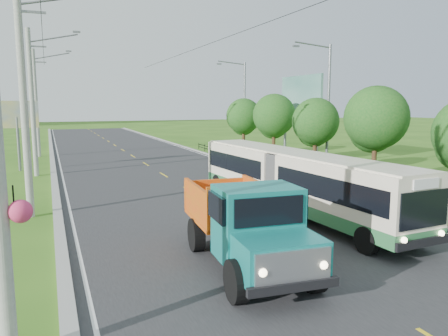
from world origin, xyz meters
TOP-DOWN VIEW (x-y plane):
  - ground at (0.00, 0.00)m, footprint 240.00×240.00m
  - road at (0.00, 20.00)m, footprint 14.00×120.00m
  - curb_left at (-7.20, 20.00)m, footprint 0.40×120.00m
  - curb_right at (7.15, 20.00)m, footprint 0.30×120.00m
  - edge_line_left at (-6.65, 20.00)m, footprint 0.12×120.00m
  - edge_line_right at (6.65, 20.00)m, footprint 0.12×120.00m
  - centre_dash at (0.00, 0.00)m, footprint 0.12×2.20m
  - railing_right at (8.00, 14.00)m, footprint 0.04×40.00m
  - pole_near at (-8.26, 9.00)m, footprint 3.51×0.32m
  - pole_mid at (-8.26, 21.00)m, footprint 3.51×0.32m
  - pole_far at (-8.26, 33.00)m, footprint 3.51×0.32m
  - tree_third at (9.86, 8.14)m, footprint 3.60×3.62m
  - tree_fourth at (9.86, 14.14)m, footprint 3.24×3.31m
  - tree_fifth at (9.86, 20.14)m, footprint 3.48×3.52m
  - tree_back at (9.86, 26.14)m, footprint 3.30×3.36m
  - streetlight_mid at (10.64, 14.00)m, footprint 3.02×0.20m
  - streetlight_far at (10.64, 28.00)m, footprint 3.02×0.20m
  - planter_near at (8.60, 6.00)m, footprint 0.64×0.64m
  - planter_mid at (8.60, 14.00)m, footprint 0.64×0.64m
  - planter_far at (8.60, 22.00)m, footprint 0.64×0.64m
  - billboard_left at (-9.50, 24.00)m, footprint 3.00×0.20m
  - billboard_right at (12.30, 20.00)m, footprint 0.24×6.00m
  - bus at (2.92, 5.35)m, footprint 3.18×14.38m
  - dump_truck at (-1.97, -0.06)m, footprint 2.91×6.54m

SIDE VIEW (x-z plane):
  - ground at x=0.00m, z-range 0.00..0.00m
  - road at x=0.00m, z-range 0.00..0.02m
  - edge_line_left at x=-6.65m, z-range 0.02..0.02m
  - edge_line_right at x=6.65m, z-range 0.02..0.02m
  - centre_dash at x=0.00m, z-range 0.02..0.02m
  - curb_right at x=7.15m, z-range 0.00..0.10m
  - curb_left at x=-7.20m, z-range 0.00..0.15m
  - planter_near at x=8.60m, z-range -0.05..0.62m
  - planter_mid at x=8.60m, z-range -0.05..0.62m
  - planter_far at x=8.60m, z-range -0.05..0.62m
  - railing_right at x=8.00m, z-range 0.00..0.60m
  - dump_truck at x=-1.97m, z-range 0.18..2.86m
  - bus at x=2.92m, z-range 0.28..3.03m
  - tree_fourth at x=9.86m, z-range 0.89..6.29m
  - tree_back at x=9.86m, z-range 0.90..6.40m
  - tree_fifth at x=9.86m, z-range 0.95..6.75m
  - billboard_left at x=-9.50m, z-range 1.27..6.47m
  - tree_third at x=9.86m, z-range 0.99..6.99m
  - streetlight_mid at x=10.64m, z-range 0.37..9.44m
  - streetlight_far at x=10.64m, z-range 0.37..9.44m
  - pole_near at x=-8.26m, z-range 0.09..10.09m
  - pole_mid at x=-8.26m, z-range 0.09..10.09m
  - pole_far at x=-8.26m, z-range 0.09..10.09m
  - billboard_right at x=12.30m, z-range 1.69..8.99m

